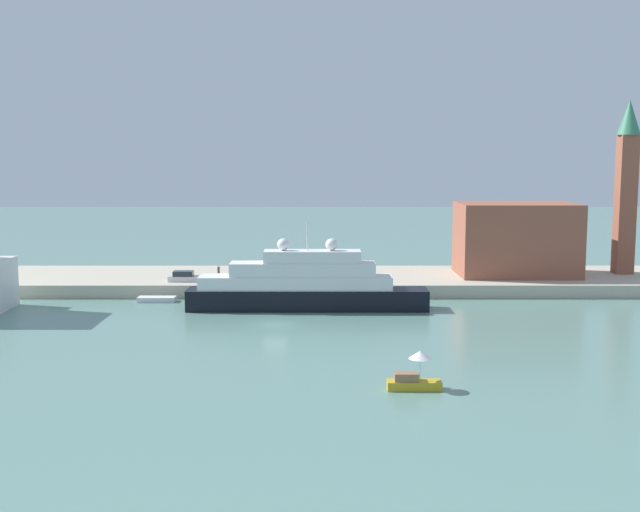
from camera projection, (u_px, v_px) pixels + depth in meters
ground at (272, 325)px, 88.81m from camera, size 400.00×400.00×0.00m
quay_dock at (282, 281)px, 113.94m from camera, size 110.00×18.89×1.77m
large_yacht at (301, 286)px, 97.26m from camera, size 29.34×4.25×10.84m
small_motorboat at (411, 375)px, 64.25m from camera, size 4.37×1.84×3.20m
work_barge at (154, 299)px, 102.57m from camera, size 4.80×1.86×0.65m
harbor_building at (513, 239)px, 113.48m from camera, size 16.46×10.74×10.24m
bell_tower at (623, 179)px, 113.82m from camera, size 3.26×3.26×24.73m
parked_car at (181, 277)px, 107.85m from camera, size 4.43×1.87×1.42m
person_figure at (216, 272)px, 110.87m from camera, size 0.36×0.36×1.75m
mooring_bollard at (303, 282)px, 105.42m from camera, size 0.38×0.38×0.68m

